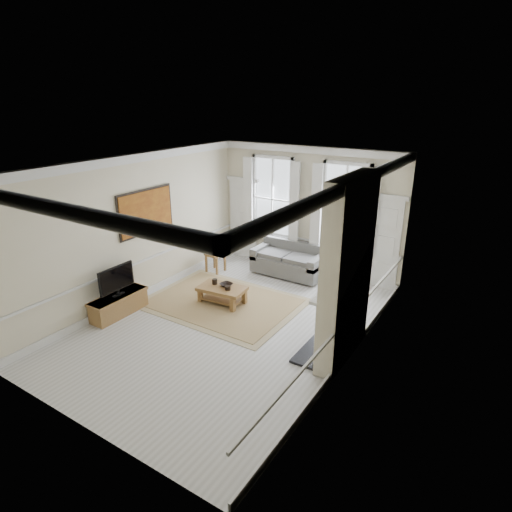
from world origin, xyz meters
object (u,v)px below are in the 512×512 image
Objects in this scene: sofa at (290,262)px; side_table at (215,257)px; tv_stand at (119,305)px; coffee_table at (222,290)px.

sofa is 3.53× the size of side_table.
side_table is at bearing 84.70° from tv_stand.
coffee_table is (1.31, -1.46, -0.10)m from side_table.
coffee_table is at bearing -101.86° from sofa.
coffee_table is 0.87× the size of tv_stand.
tv_stand is (-1.60, -1.67, -0.09)m from coffee_table.
sofa is 1.66× the size of coffee_table.
tv_stand reaches higher than coffee_table.
tv_stand is at bearing -95.30° from side_table.
side_table is 0.47× the size of coffee_table.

